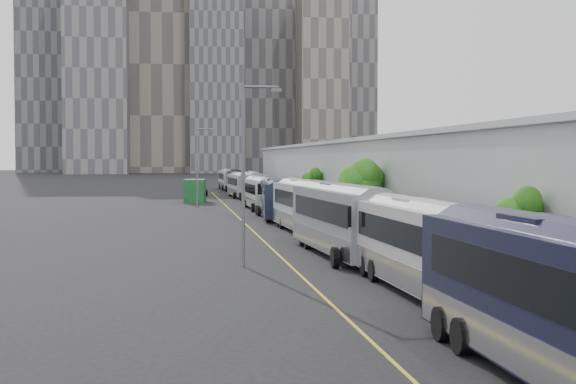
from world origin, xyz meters
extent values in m
cube|color=gray|center=(9.00, 55.00, 0.06)|extent=(10.00, 170.00, 0.12)
cube|color=gold|center=(-1.50, 55.00, 0.01)|extent=(0.12, 160.00, 0.02)
cube|color=gray|center=(13.00, 55.00, 3.40)|extent=(12.00, 160.00, 6.80)
cube|color=gray|center=(13.00, 55.00, 5.85)|extent=(12.45, 160.40, 2.57)
cube|color=gray|center=(7.10, 55.00, 7.00)|extent=(0.30, 160.00, 0.40)
cube|color=slate|center=(-35.00, 300.00, 47.50)|extent=(22.00, 22.00, 95.00)
cube|color=gray|center=(-12.00, 320.00, 60.00)|extent=(26.00, 24.00, 120.00)
cube|color=slate|center=(8.00, 310.00, 40.00)|extent=(20.00, 20.00, 80.00)
cube|color=slate|center=(28.00, 330.00, 52.50)|extent=(24.00, 24.00, 105.00)
cube|color=gray|center=(48.00, 305.00, 35.00)|extent=(18.00, 18.00, 70.00)
cube|color=slate|center=(-55.00, 340.00, 55.00)|extent=(28.00, 26.00, 110.00)
cube|color=slate|center=(65.00, 340.00, 45.00)|extent=(22.00, 22.00, 90.00)
cube|color=black|center=(1.97, 21.67, 2.04)|extent=(2.90, 13.80, 3.34)
cube|color=black|center=(1.97, 21.45, 2.64)|extent=(2.94, 12.15, 1.13)
cube|color=silver|center=(1.97, 21.67, 0.97)|extent=(2.93, 13.52, 1.07)
cube|color=black|center=(1.97, 23.25, 3.87)|extent=(1.40, 2.34, 0.32)
cube|color=#BBBBBD|center=(2.73, 35.21, 1.93)|extent=(2.94, 13.07, 3.15)
cube|color=black|center=(2.73, 35.01, 2.49)|extent=(2.96, 11.51, 1.07)
cube|color=silver|center=(2.73, 35.21, 0.92)|extent=(2.97, 12.81, 1.01)
cube|color=#BBBBBD|center=(2.73, 36.71, 3.65)|extent=(1.36, 2.23, 0.30)
cube|color=gray|center=(1.99, 48.06, 2.05)|extent=(3.56, 14.01, 3.36)
cube|color=black|center=(1.99, 47.85, 2.66)|extent=(3.52, 12.35, 1.14)
cube|color=silver|center=(1.99, 48.06, 0.98)|extent=(3.58, 13.73, 1.08)
cube|color=gray|center=(1.99, 49.66, 3.90)|extent=(1.52, 2.42, 0.32)
cube|color=silver|center=(2.24, 62.36, 1.97)|extent=(3.20, 13.37, 3.22)
cube|color=black|center=(2.24, 62.15, 2.54)|extent=(3.19, 11.78, 1.09)
cube|color=silver|center=(2.24, 62.36, 0.94)|extent=(3.23, 13.11, 1.03)
cube|color=silver|center=(2.24, 63.89, 3.73)|extent=(1.42, 2.30, 0.31)
cube|color=#161E32|center=(1.80, 76.54, 1.82)|extent=(3.34, 12.44, 2.98)
cube|color=black|center=(1.80, 76.35, 2.36)|extent=(3.29, 10.97, 1.01)
cube|color=silver|center=(1.80, 76.54, 0.87)|extent=(3.36, 12.19, 0.95)
cube|color=#161E32|center=(1.80, 77.96, 3.45)|extent=(1.38, 2.16, 0.28)
cube|color=silver|center=(1.74, 90.02, 1.77)|extent=(2.72, 12.04, 2.90)
cube|color=black|center=(1.74, 89.83, 2.30)|extent=(2.74, 10.60, 0.99)
cube|color=silver|center=(1.74, 90.02, 0.85)|extent=(2.75, 11.80, 0.93)
cube|color=silver|center=(1.74, 91.40, 3.36)|extent=(1.25, 2.06, 0.28)
cube|color=slate|center=(2.47, 104.67, 1.92)|extent=(2.95, 13.03, 3.14)
cube|color=black|center=(2.47, 104.47, 2.49)|extent=(2.97, 11.48, 1.07)
cube|color=silver|center=(2.47, 104.67, 0.91)|extent=(2.99, 12.78, 1.01)
cube|color=slate|center=(2.47, 106.17, 3.64)|extent=(1.36, 2.23, 0.30)
cube|color=#B2B3BC|center=(1.79, 116.78, 1.77)|extent=(2.91, 12.06, 2.90)
cube|color=black|center=(1.79, 116.60, 2.29)|extent=(2.91, 10.63, 0.99)
cube|color=silver|center=(1.79, 116.78, 0.84)|extent=(2.94, 11.82, 0.93)
cube|color=#B2B3BC|center=(1.79, 118.16, 3.36)|extent=(1.28, 2.08, 0.28)
cube|color=black|center=(2.30, 132.60, 1.90)|extent=(3.09, 12.94, 3.11)
cube|color=black|center=(2.30, 132.40, 2.46)|extent=(3.08, 11.40, 1.06)
cube|color=silver|center=(2.30, 132.60, 0.91)|extent=(3.12, 12.68, 1.00)
cube|color=black|center=(2.30, 134.08, 3.61)|extent=(1.37, 2.22, 0.30)
cube|color=silver|center=(1.93, 146.12, 1.81)|extent=(2.71, 12.30, 2.97)
cube|color=black|center=(1.93, 145.93, 2.35)|extent=(2.74, 10.83, 1.01)
cube|color=silver|center=(1.93, 146.12, 0.86)|extent=(2.75, 12.05, 0.95)
cube|color=silver|center=(1.93, 147.53, 3.44)|extent=(1.27, 2.10, 0.28)
cylinder|color=black|center=(5.96, 33.66, 1.62)|extent=(0.18, 0.18, 3.23)
sphere|color=#176316|center=(5.96, 33.66, 3.21)|extent=(1.67, 1.67, 1.67)
cylinder|color=black|center=(5.32, 57.89, 1.95)|extent=(0.18, 0.18, 3.90)
sphere|color=#176316|center=(5.32, 57.89, 4.02)|extent=(2.96, 2.96, 2.96)
cylinder|color=black|center=(5.99, 81.25, 1.73)|extent=(0.18, 0.18, 3.46)
sphere|color=#176316|center=(5.99, 81.25, 3.42)|extent=(1.61, 1.61, 1.61)
cylinder|color=#59595E|center=(-3.90, 44.25, 4.60)|extent=(0.18, 0.18, 9.21)
cylinder|color=#59595E|center=(-3.00, 44.25, 9.11)|extent=(1.80, 0.14, 0.14)
cube|color=#59595E|center=(-2.20, 44.25, 8.96)|extent=(0.50, 0.22, 0.18)
cylinder|color=#59595E|center=(-4.87, 94.01, 4.44)|extent=(0.18, 0.18, 8.89)
cylinder|color=#59595E|center=(-3.97, 94.01, 8.79)|extent=(1.80, 0.14, 0.14)
cube|color=#59595E|center=(-3.17, 94.01, 8.64)|extent=(0.50, 0.22, 0.18)
cube|color=#164822|center=(-4.89, 104.46, 1.45)|extent=(2.92, 5.65, 2.90)
imported|color=black|center=(-4.33, 121.94, 0.79)|extent=(3.63, 6.05, 1.57)
camera|label=1|loc=(-7.28, 3.87, 5.49)|focal=50.00mm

